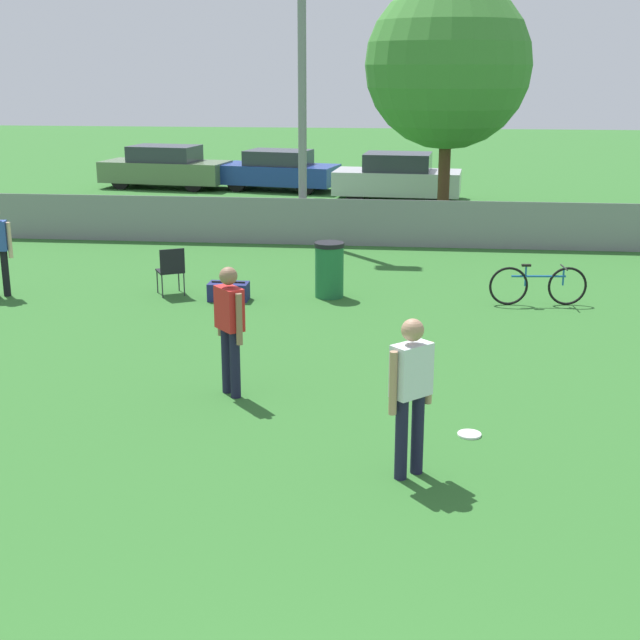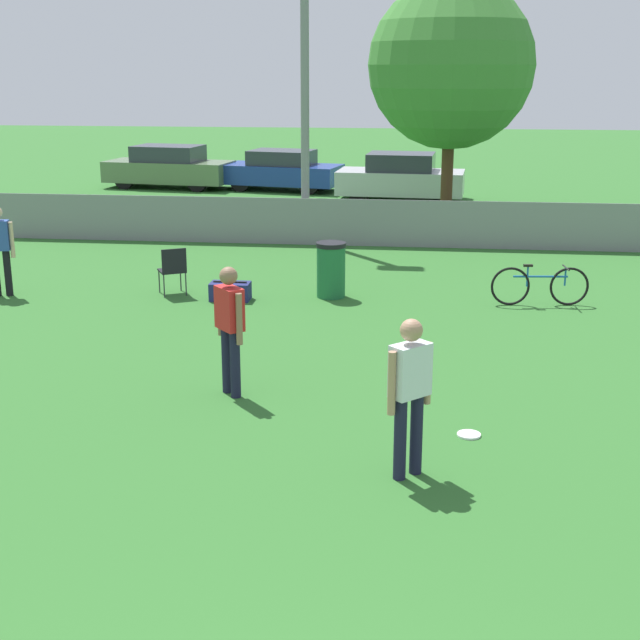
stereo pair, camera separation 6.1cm
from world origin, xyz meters
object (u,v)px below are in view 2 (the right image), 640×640
(light_pole, at_px, (305,46))
(gear_bag_sideline, at_px, (230,291))
(tree_near_pole, at_px, (451,65))
(parked_car_olive, at_px, (169,167))
(player_receiver_white, at_px, (410,386))
(folding_chair_sideline, at_px, (173,268))
(parked_car_silver, at_px, (401,178))
(player_thrower_red, at_px, (230,321))
(frisbee_disc, at_px, (469,435))
(trash_bin, at_px, (331,270))
(parked_car_blue, at_px, (282,170))
(bicycle_sideline, at_px, (540,286))

(light_pole, distance_m, gear_bag_sideline, 7.37)
(tree_near_pole, relative_size, parked_car_olive, 1.39)
(light_pole, relative_size, player_receiver_white, 4.49)
(tree_near_pole, relative_size, player_receiver_white, 3.76)
(folding_chair_sideline, relative_size, parked_car_silver, 0.22)
(player_thrower_red, height_order, frisbee_disc, player_thrower_red)
(tree_near_pole, bearing_deg, frisbee_disc, -89.92)
(parked_car_olive, bearing_deg, trash_bin, -55.89)
(parked_car_blue, bearing_deg, folding_chair_sideline, -77.73)
(player_receiver_white, bearing_deg, light_pole, 57.89)
(bicycle_sideline, relative_size, parked_car_olive, 0.38)
(parked_car_olive, height_order, parked_car_blue, parked_car_olive)
(player_thrower_red, distance_m, parked_car_blue, 19.74)
(light_pole, height_order, parked_car_olive, light_pole)
(bicycle_sideline, bearing_deg, tree_near_pole, 93.47)
(parked_car_blue, bearing_deg, parked_car_olive, -171.58)
(tree_near_pole, relative_size, folding_chair_sideline, 7.05)
(player_receiver_white, bearing_deg, parked_car_silver, 47.64)
(bicycle_sideline, xyz_separation_m, parked_car_silver, (-2.85, 12.78, 0.34))
(player_thrower_red, xyz_separation_m, frisbee_disc, (2.98, -0.99, -0.97))
(bicycle_sideline, relative_size, trash_bin, 1.70)
(player_receiver_white, distance_m, parked_car_olive, 23.57)
(gear_bag_sideline, distance_m, parked_car_silver, 13.33)
(light_pole, relative_size, parked_car_blue, 1.79)
(frisbee_disc, distance_m, trash_bin, 6.59)
(player_receiver_white, bearing_deg, folding_chair_sideline, 77.88)
(parked_car_olive, xyz_separation_m, parked_car_blue, (4.00, -0.18, -0.04))
(frisbee_disc, relative_size, parked_car_olive, 0.06)
(player_thrower_red, relative_size, bicycle_sideline, 0.98)
(gear_bag_sideline, distance_m, parked_car_blue, 14.92)
(frisbee_disc, bearing_deg, tree_near_pole, 90.08)
(parked_car_blue, bearing_deg, bicycle_sideline, -53.55)
(player_thrower_red, distance_m, trash_bin, 5.25)
(player_receiver_white, height_order, parked_car_silver, player_receiver_white)
(parked_car_olive, bearing_deg, gear_bag_sideline, -62.33)
(bicycle_sideline, distance_m, trash_bin, 3.72)
(player_receiver_white, height_order, parked_car_blue, player_receiver_white)
(trash_bin, xyz_separation_m, parked_car_silver, (0.87, 12.61, 0.19))
(parked_car_blue, bearing_deg, light_pole, -66.31)
(gear_bag_sideline, relative_size, parked_car_olive, 0.16)
(frisbee_disc, relative_size, gear_bag_sideline, 0.38)
(frisbee_disc, xyz_separation_m, parked_car_olive, (-9.47, 20.75, 0.69))
(frisbee_disc, bearing_deg, gear_bag_sideline, 125.11)
(tree_near_pole, relative_size, gear_bag_sideline, 8.83)
(player_receiver_white, xyz_separation_m, parked_car_silver, (-0.70, 19.91, -0.28))
(light_pole, xyz_separation_m, parked_car_blue, (-2.01, 8.92, -3.84))
(bicycle_sideline, bearing_deg, frisbee_disc, -109.76)
(tree_near_pole, xyz_separation_m, gear_bag_sideline, (-4.01, -9.20, -3.95))
(gear_bag_sideline, bearing_deg, tree_near_pole, 66.47)
(tree_near_pole, xyz_separation_m, parked_car_silver, (-1.36, 3.85, -3.41))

